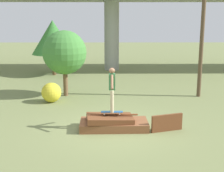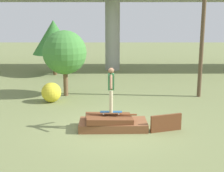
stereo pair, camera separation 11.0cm
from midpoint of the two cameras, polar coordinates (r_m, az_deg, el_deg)
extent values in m
plane|color=olive|center=(11.41, 0.64, -7.79)|extent=(80.00, 80.00, 0.00)
cube|color=brown|center=(11.36, 0.64, -7.10)|extent=(2.46, 1.17, 0.29)
cube|color=brown|center=(11.22, -0.11, -6.01)|extent=(1.75, 1.15, 0.28)
cylinder|color=brown|center=(11.23, 0.64, -5.26)|extent=(1.71, 0.06, 0.06)
cube|color=brown|center=(11.24, 10.31, -6.67)|extent=(1.15, 0.45, 0.61)
cube|color=#23517F|center=(11.18, 0.28, -4.74)|extent=(0.78, 0.21, 0.01)
cylinder|color=silver|center=(11.29, 1.67, -4.87)|extent=(0.05, 0.03, 0.05)
cylinder|color=silver|center=(11.12, 1.70, -5.14)|extent=(0.05, 0.03, 0.05)
cylinder|color=silver|center=(11.28, -1.11, -4.87)|extent=(0.05, 0.03, 0.05)
cylinder|color=silver|center=(11.12, -1.13, -5.14)|extent=(0.05, 0.03, 0.05)
cylinder|color=#C6B78E|center=(11.15, 0.28, -2.61)|extent=(0.12, 0.12, 0.80)
cylinder|color=#C6B78E|center=(10.99, 0.29, -2.84)|extent=(0.12, 0.12, 0.80)
cube|color=#2D6638|center=(10.91, 0.29, 0.79)|extent=(0.22, 0.21, 0.58)
sphere|color=brown|center=(10.84, 0.29, 2.82)|extent=(0.20, 0.20, 0.20)
cylinder|color=brown|center=(11.19, 0.28, 1.34)|extent=(0.09, 0.46, 0.46)
cylinder|color=brown|center=(10.60, 0.29, 0.72)|extent=(0.09, 0.46, 0.46)
cylinder|color=#9E9E99|center=(23.79, 0.40, 9.14)|extent=(1.10, 1.10, 5.16)
cylinder|color=brown|center=(16.07, 16.58, 9.26)|extent=(0.20, 0.20, 6.39)
cylinder|color=brown|center=(22.16, -10.12, 3.91)|extent=(0.26, 0.26, 1.47)
cone|color=#387A33|center=(21.97, -10.31, 8.78)|extent=(2.91, 2.91, 2.30)
cylinder|color=brown|center=(16.14, -8.11, 0.51)|extent=(0.23, 0.23, 1.29)
sphere|color=#428438|center=(15.89, -8.28, 6.11)|extent=(2.21, 2.21, 2.21)
sphere|color=gold|center=(15.04, -10.66, -1.14)|extent=(0.94, 0.94, 0.94)
camera|label=1|loc=(0.05, -89.71, 0.06)|focal=50.00mm
camera|label=2|loc=(0.05, 90.29, -0.06)|focal=50.00mm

